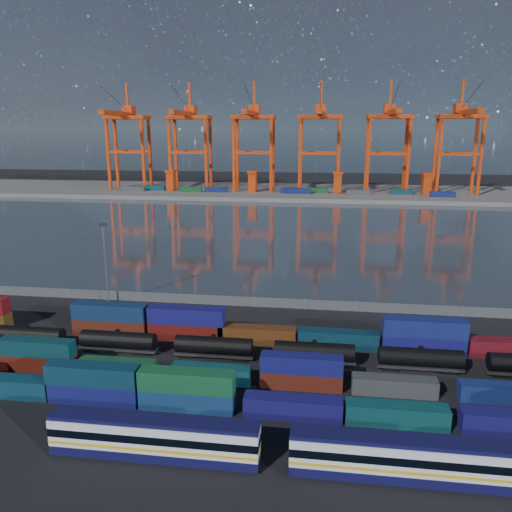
# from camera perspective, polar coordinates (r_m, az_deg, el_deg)

# --- Properties ---
(ground) EXTENTS (700.00, 700.00, 0.00)m
(ground) POSITION_cam_1_polar(r_m,az_deg,el_deg) (75.39, -3.16, -13.06)
(ground) COLOR black
(ground) RESTS_ON ground
(harbor_water) EXTENTS (700.00, 700.00, 0.00)m
(harbor_water) POSITION_cam_1_polar(r_m,az_deg,el_deg) (174.65, 3.32, 2.85)
(harbor_water) COLOR #2B343E
(harbor_water) RESTS_ON ground
(far_quay) EXTENTS (700.00, 70.00, 2.00)m
(far_quay) POSITION_cam_1_polar(r_m,az_deg,el_deg) (278.04, 5.05, 7.30)
(far_quay) COLOR #514F4C
(far_quay) RESTS_ON ground
(distant_mountains) EXTENTS (2470.00, 1100.00, 520.00)m
(distant_mountains) POSITION_cam_1_polar(r_m,az_deg,el_deg) (1676.76, 10.05, 20.45)
(distant_mountains) COLOR #1E2630
(distant_mountains) RESTS_ON ground
(passenger_train) EXTENTS (74.87, 2.82, 4.84)m
(passenger_train) POSITION_cam_1_polar(r_m,az_deg,el_deg) (56.07, 16.49, -21.39)
(passenger_train) COLOR silver
(passenger_train) RESTS_ON ground
(container_row_south) EXTENTS (139.29, 2.47, 5.27)m
(container_row_south) POSITION_cam_1_polar(r_m,az_deg,el_deg) (64.78, -2.28, -15.80)
(container_row_south) COLOR #3C3E41
(container_row_south) RESTS_ON ground
(container_row_mid) EXTENTS (140.13, 2.28, 4.86)m
(container_row_mid) POSITION_cam_1_polar(r_m,az_deg,el_deg) (71.01, 0.16, -13.25)
(container_row_mid) COLOR #373A3B
(container_row_mid) RESTS_ON ground
(container_row_north) EXTENTS (141.88, 2.63, 5.60)m
(container_row_north) POSITION_cam_1_polar(r_m,az_deg,el_deg) (85.92, -7.61, -8.00)
(container_row_north) COLOR navy
(container_row_north) RESTS_ON ground
(tanker_string) EXTENTS (120.98, 2.68, 3.84)m
(tanker_string) POSITION_cam_1_polar(r_m,az_deg,el_deg) (77.59, 0.84, -10.62)
(tanker_string) COLOR black
(tanker_string) RESTS_ON ground
(waterfront_fence) EXTENTS (160.12, 0.12, 2.20)m
(waterfront_fence) POSITION_cam_1_polar(r_m,az_deg,el_deg) (100.39, -0.15, -5.26)
(waterfront_fence) COLOR #595B5E
(waterfront_fence) RESTS_ON ground
(yard_light_mast) EXTENTS (1.60, 0.40, 16.60)m
(yard_light_mast) POSITION_cam_1_polar(r_m,az_deg,el_deg) (104.40, -16.85, -0.36)
(yard_light_mast) COLOR slate
(yard_light_mast) RESTS_ON ground
(gantry_cranes) EXTENTS (197.65, 43.49, 58.90)m
(gantry_cranes) POSITION_cam_1_polar(r_m,az_deg,el_deg) (269.91, 3.50, 14.59)
(gantry_cranes) COLOR red
(gantry_cranes) RESTS_ON ground
(quay_containers) EXTENTS (172.58, 10.99, 2.60)m
(quay_containers) POSITION_cam_1_polar(r_m,az_deg,el_deg) (264.12, 2.50, 7.48)
(quay_containers) COLOR navy
(quay_containers) RESTS_ON far_quay
(straddle_carriers) EXTENTS (140.00, 7.00, 11.10)m
(straddle_carriers) POSITION_cam_1_polar(r_m,az_deg,el_deg) (267.49, 4.43, 8.51)
(straddle_carriers) COLOR red
(straddle_carriers) RESTS_ON far_quay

